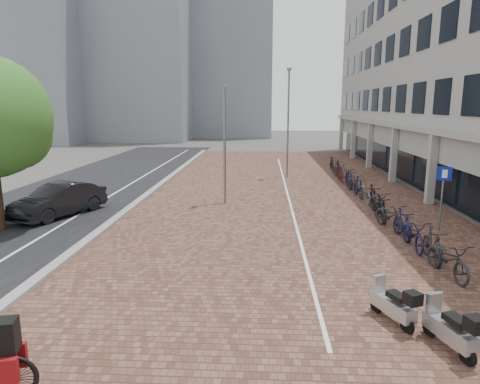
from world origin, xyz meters
The scene contains 15 objects.
ground centered at (0.00, 0.00, 0.00)m, with size 140.00×140.00×0.00m, color #474442.
plaza_brick centered at (2.00, 12.00, 0.01)m, with size 14.50×42.00×0.04m, color brown.
street_asphalt centered at (-9.00, 12.00, 0.01)m, with size 8.00×50.00×0.03m, color black.
curb centered at (-5.10, 12.00, 0.07)m, with size 0.35×42.00×0.14m, color gray.
lane_line centered at (-7.00, 12.00, 0.02)m, with size 0.12×44.00×0.00m, color white.
parking_line centered at (2.20, 12.00, 0.04)m, with size 0.10×30.00×0.00m, color white.
office_building centered at (12.97, 16.00, 8.44)m, with size 8.40×40.00×15.00m.
bg_towers centered at (-14.34, 48.94, 13.96)m, with size 33.00×23.00×32.00m.
car_dark centered at (-7.72, 6.87, 0.69)m, with size 1.46×4.20×1.38m, color black.
scooter_front centered at (4.48, -2.73, 0.50)m, with size 0.45×1.44×0.99m, color #999A9E, non-canonical shape.
scooter_back centered at (3.71, -1.69, 0.47)m, with size 0.43×1.37×0.94m, color #B4B5BA, non-canonical shape.
parking_sign centered at (7.50, 5.43, 1.63)m, with size 0.49×0.21×2.44m.
lamp_near centered at (-0.91, 9.57, 2.74)m, with size 0.12×0.12×5.48m, color slate.
lamp_far centered at (2.45, 17.34, 3.41)m, with size 0.12×0.12×6.82m, color gray.
bike_row centered at (5.82, 10.65, 0.52)m, with size 1.33×21.46×1.05m.
Camera 1 is at (0.89, -10.43, 4.64)m, focal length 32.17 mm.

